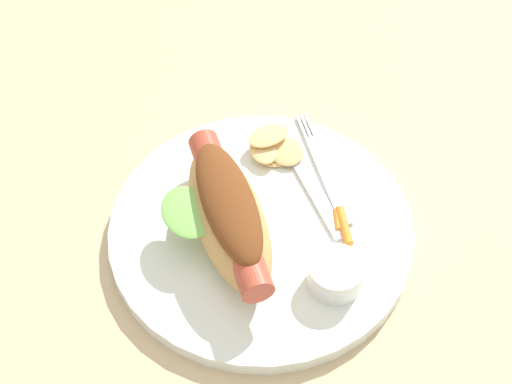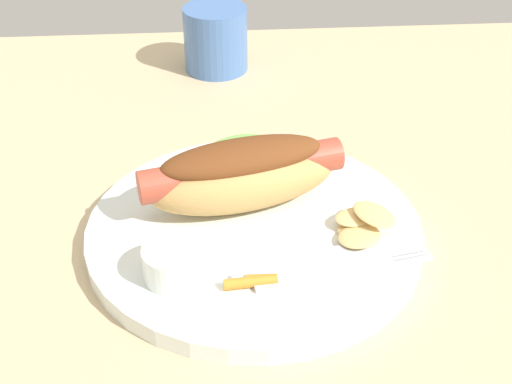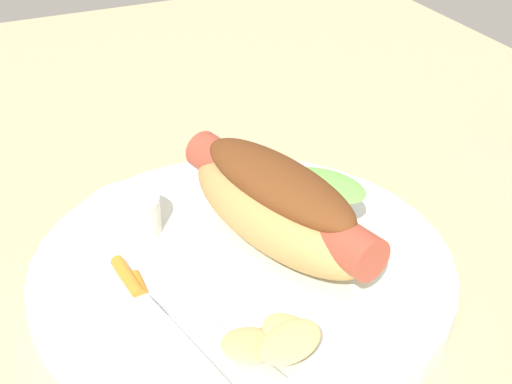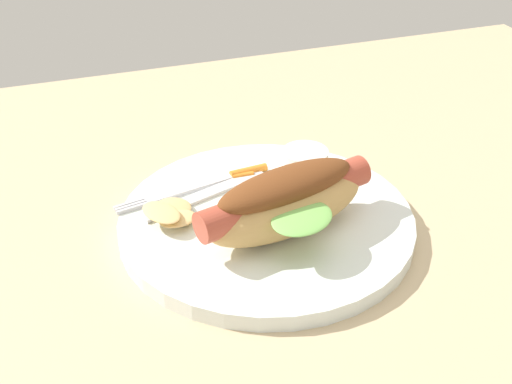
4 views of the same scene
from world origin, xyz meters
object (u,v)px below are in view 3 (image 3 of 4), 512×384
object	(u,v)px
knife	(195,321)
carrot_garnish	(130,278)
chips_pile	(273,341)
hot_dog	(279,203)
fork	(180,345)
sauce_ramekin	(126,215)
plate	(243,269)

from	to	relation	value
knife	carrot_garnish	world-z (taller)	carrot_garnish
knife	chips_pile	distance (cm)	5.24
hot_dog	fork	distance (cm)	12.20
sauce_ramekin	chips_pile	world-z (taller)	sauce_ramekin
fork	carrot_garnish	size ratio (longest dim) A/B	3.50
carrot_garnish	sauce_ramekin	bearing A→B (deg)	165.60
fork	chips_pile	xyz separation A→B (cm)	(2.52, 4.67, 0.71)
plate	hot_dog	bearing A→B (deg)	103.64
fork	knife	xyz separation A→B (cm)	(-1.60, 1.52, -0.02)
plate	chips_pile	distance (cm)	9.08
hot_dog	fork	world-z (taller)	hot_dog
knife	chips_pile	world-z (taller)	chips_pile
fork	chips_pile	distance (cm)	5.36
hot_dog	fork	bearing A→B (deg)	-67.95
chips_pile	carrot_garnish	world-z (taller)	chips_pile
sauce_ramekin	knife	distance (cm)	11.19
hot_dog	fork	size ratio (longest dim) A/B	1.24
plate	hot_dog	distance (cm)	5.12
sauce_ramekin	knife	bearing A→B (deg)	4.88
hot_dog	carrot_garnish	xyz separation A→B (cm)	(0.02, -10.48, -2.89)
chips_pile	plate	bearing A→B (deg)	167.65
hot_dog	knife	size ratio (longest dim) A/B	1.27
chips_pile	carrot_garnish	bearing A→B (deg)	-149.31
hot_dog	sauce_ramekin	xyz separation A→B (cm)	(-5.78, -9.00, -1.97)
fork	knife	world-z (taller)	same
chips_pile	carrot_garnish	distance (cm)	10.96
hot_dog	knife	world-z (taller)	hot_dog
plate	carrot_garnish	xyz separation A→B (cm)	(-0.70, -7.50, 1.20)
sauce_ramekin	chips_pile	xyz separation A→B (cm)	(15.22, 4.10, -0.41)
sauce_ramekin	knife	size ratio (longest dim) A/B	0.34
plate	fork	size ratio (longest dim) A/B	1.96
knife	carrot_garnish	bearing A→B (deg)	-173.57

